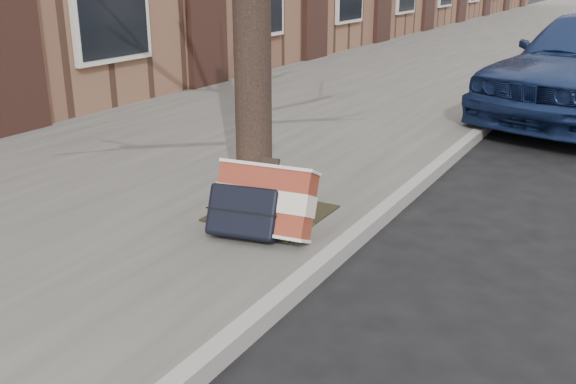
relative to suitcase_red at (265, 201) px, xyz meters
The scene contains 5 objects.
ground 2.01m from the suitcase_red, 23.54° to the right, with size 120.00×120.00×0.00m, color black.
near_sidewalk 14.34m from the suitcase_red, 97.59° to the left, with size 5.00×70.00×0.12m, color #65635C.
dirt_patch 0.53m from the suitcase_red, 115.14° to the left, with size 0.85×0.85×0.01m, color black.
suitcase_red is the anchor object (origin of this frame).
suitcase_navy 0.17m from the suitcase_red, 134.93° to the right, with size 0.54×0.17×0.39m, color black.
Camera 1 is at (0.56, -3.02, 2.04)m, focal length 40.00 mm.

